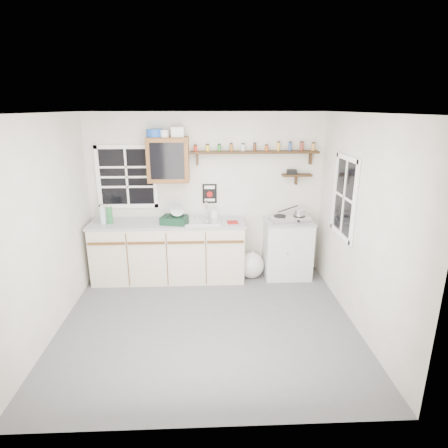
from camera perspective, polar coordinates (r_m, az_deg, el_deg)
The scene contains 18 objects.
room at distance 4.28m, azimuth -2.72°, elevation -0.42°, with size 3.64×3.24×2.54m.
main_cabinet at distance 5.80m, azimuth -8.38°, elevation -3.99°, with size 2.31×0.63×0.92m.
right_cabinet at distance 5.93m, azimuth 9.61°, elevation -3.65°, with size 0.73×0.57×0.91m.
sink at distance 5.62m, azimuth -3.14°, elevation 0.54°, with size 0.52×0.44×0.29m.
upper_cabinet at distance 5.60m, azimuth -8.50°, elevation 9.67°, with size 0.60×0.32×0.65m.
upper_cabinet_clutter at distance 5.57m, azimuth -9.23°, elevation 13.57°, with size 0.54×0.24×0.14m.
spice_shelf at distance 5.67m, azimuth 4.84°, elevation 10.95°, with size 1.91×0.18×0.34m.
secondary_shelf at distance 5.84m, azimuth 10.80°, elevation 7.40°, with size 0.45×0.16×0.24m.
warning_sign at distance 5.81m, azimuth -2.20°, elevation 4.66°, with size 0.22×0.02×0.30m.
window_back at distance 5.88m, azimuth -14.60°, elevation 6.95°, with size 0.93×0.03×0.98m.
window_right at distance 5.07m, azimuth 17.90°, elevation 3.92°, with size 0.03×0.78×1.08m.
water_bottles at distance 5.75m, azimuth -17.55°, elevation 1.33°, with size 0.19×0.09×0.28m.
dish_rack at distance 5.53m, azimuth -7.45°, elevation 0.96°, with size 0.42×0.35×0.28m.
soap_bottle at distance 5.72m, azimuth -1.64°, elevation 1.81°, with size 0.09×0.10×0.21m, color white.
rag at distance 5.53m, azimuth 1.33°, elevation 0.27°, with size 0.15×0.13×0.02m, color maroon.
hotplate at distance 5.75m, azimuth 9.94°, elevation 0.87°, with size 0.63×0.39×0.09m.
saucepan at distance 5.76m, azimuth 11.35°, elevation 1.72°, with size 0.38×0.25×0.17m.
trash_bag at distance 5.90m, azimuth 4.19°, elevation -6.25°, with size 0.41×0.37×0.47m.
Camera 1 is at (0.02, -4.08, 2.56)m, focal length 30.00 mm.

